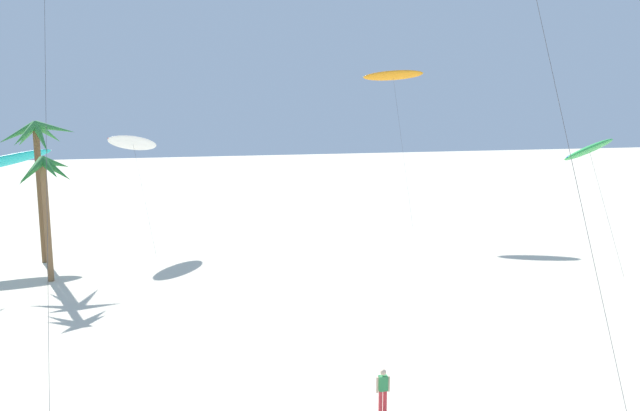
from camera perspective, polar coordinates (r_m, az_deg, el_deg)
palm_tree_2 at (r=44.98m, az=-25.65°, el=4.89°), size 5.11×4.43×9.93m
palm_tree_3 at (r=39.71m, az=-25.07°, el=2.28°), size 3.43×3.59×7.84m
flying_kite_3 at (r=56.70m, az=7.08°, el=12.36°), size 5.64×4.79×14.65m
flying_kite_6 at (r=49.18m, az=-17.60°, el=5.78°), size 4.54×7.47×9.12m
flying_kite_9 at (r=43.10m, az=24.56°, el=4.97°), size 5.77×4.71×9.13m
person_near_left at (r=21.56m, az=6.09°, el=-17.24°), size 0.51×0.22×1.64m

